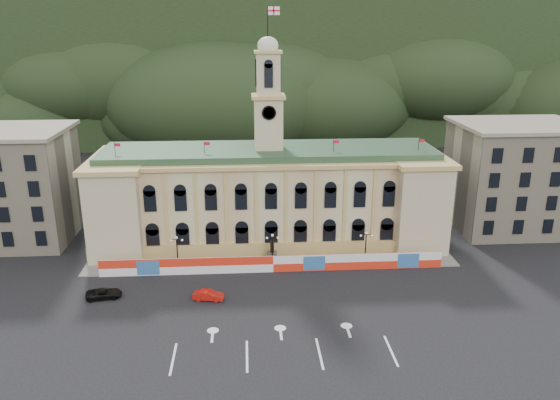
{
  "coord_description": "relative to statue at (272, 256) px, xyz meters",
  "views": [
    {
      "loc": [
        -3.74,
        -57.51,
        34.75
      ],
      "look_at": [
        1.19,
        18.0,
        10.06
      ],
      "focal_mm": 35.0,
      "sensor_mm": 36.0,
      "label": 1
    }
  ],
  "objects": [
    {
      "name": "ground",
      "position": [
        0.0,
        -18.0,
        -1.19
      ],
      "size": [
        260.0,
        260.0,
        0.0
      ],
      "primitive_type": "plane",
      "color": "black",
      "rests_on": "ground"
    },
    {
      "name": "hill_ridge",
      "position": [
        0.03,
        103.99,
        18.3
      ],
      "size": [
        230.0,
        80.0,
        64.0
      ],
      "color": "black",
      "rests_on": "ground"
    },
    {
      "name": "statue",
      "position": [
        0.0,
        0.0,
        0.0
      ],
      "size": [
        1.4,
        1.4,
        3.72
      ],
      "color": "#595651",
      "rests_on": "ground"
    },
    {
      "name": "lamp_center",
      "position": [
        0.0,
        -1.0,
        1.89
      ],
      "size": [
        1.96,
        0.44,
        5.15
      ],
      "color": "black",
      "rests_on": "ground"
    },
    {
      "name": "hoarding_fence",
      "position": [
        0.06,
        -2.93,
        0.06
      ],
      "size": [
        50.0,
        0.44,
        2.5
      ],
      "color": "red",
      "rests_on": "ground"
    },
    {
      "name": "side_building_left",
      "position": [
        -43.0,
        12.93,
        8.14
      ],
      "size": [
        21.0,
        17.0,
        18.6
      ],
      "color": "#BEB193",
      "rests_on": "ground"
    },
    {
      "name": "pavement",
      "position": [
        0.0,
        -0.25,
        -1.11
      ],
      "size": [
        56.0,
        5.5,
        0.16
      ],
      "primitive_type": "cube",
      "color": "slate",
      "rests_on": "ground"
    },
    {
      "name": "lamp_left",
      "position": [
        -14.0,
        -1.0,
        1.89
      ],
      "size": [
        1.96,
        0.44,
        5.15
      ],
      "color": "black",
      "rests_on": "ground"
    },
    {
      "name": "black_suv",
      "position": [
        -22.78,
        -9.47,
        -0.54
      ],
      "size": [
        3.48,
        5.25,
        1.29
      ],
      "primitive_type": "imported",
      "rotation": [
        0.0,
        0.0,
        1.72
      ],
      "color": "black",
      "rests_on": "ground"
    },
    {
      "name": "city_hall",
      "position": [
        0.0,
        9.63,
        6.66
      ],
      "size": [
        56.2,
        17.6,
        37.1
      ],
      "color": "beige",
      "rests_on": "ground"
    },
    {
      "name": "side_building_right",
      "position": [
        43.0,
        12.93,
        8.14
      ],
      "size": [
        21.0,
        17.0,
        18.6
      ],
      "color": "#BEB193",
      "rests_on": "ground"
    },
    {
      "name": "lane_markings",
      "position": [
        0.0,
        -23.0,
        -1.18
      ],
      "size": [
        26.0,
        10.0,
        0.02
      ],
      "primitive_type": null,
      "color": "white",
      "rests_on": "ground"
    },
    {
      "name": "lamp_right",
      "position": [
        14.0,
        -1.0,
        1.89
      ],
      "size": [
        1.96,
        0.44,
        5.15
      ],
      "color": "black",
      "rests_on": "ground"
    },
    {
      "name": "red_sedan",
      "position": [
        -8.95,
        -10.9,
        -0.52
      ],
      "size": [
        2.73,
        4.5,
        1.33
      ],
      "primitive_type": "imported",
      "rotation": [
        0.0,
        0.0,
        1.4
      ],
      "color": "red",
      "rests_on": "ground"
    }
  ]
}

